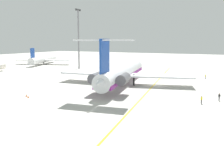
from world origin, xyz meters
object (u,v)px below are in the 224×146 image
at_px(ground_crew_portside, 202,99).
at_px(ground_crew_starboard, 219,96).
at_px(ground_crew_near_tail, 192,76).
at_px(safety_cone_wingtip, 28,97).
at_px(main_jetliner, 122,73).
at_px(safety_cone_nose, 26,95).
at_px(airliner_mid_left, 44,59).
at_px(light_mast, 79,37).
at_px(ground_crew_near_nose, 205,76).

height_order(ground_crew_portside, ground_crew_starboard, ground_crew_starboard).
relative_size(ground_crew_near_tail, safety_cone_wingtip, 3.14).
bearing_deg(ground_crew_portside, main_jetliner, 93.77).
distance_m(safety_cone_nose, safety_cone_wingtip, 1.76).
bearing_deg(ground_crew_near_tail, safety_cone_nose, 118.06).
distance_m(airliner_mid_left, ground_crew_starboard, 105.81).
bearing_deg(airliner_mid_left, safety_cone_wingtip, -158.69).
relative_size(ground_crew_starboard, light_mast, 0.06).
xyz_separation_m(ground_crew_near_tail, ground_crew_starboard, (-29.83, -9.82, 0.01)).
relative_size(ground_crew_near_tail, ground_crew_starboard, 0.99).
height_order(main_jetliner, ground_crew_near_tail, main_jetliner).
bearing_deg(ground_crew_near_tail, ground_crew_portside, 163.77).
bearing_deg(ground_crew_near_tail, safety_cone_wingtip, 119.84).
height_order(safety_cone_wingtip, light_mast, light_mast).
distance_m(main_jetliner, safety_cone_wingtip, 28.65).
relative_size(ground_crew_near_nose, ground_crew_near_tail, 0.95).
distance_m(main_jetliner, airliner_mid_left, 77.92).
height_order(ground_crew_starboard, safety_cone_wingtip, ground_crew_starboard).
bearing_deg(main_jetliner, ground_crew_near_nose, -52.38).
height_order(airliner_mid_left, ground_crew_portside, airliner_mid_left).
distance_m(ground_crew_near_nose, safety_cone_nose, 60.31).
relative_size(main_jetliner, ground_crew_near_nose, 28.87).
distance_m(airliner_mid_left, safety_cone_wingtip, 84.08).
bearing_deg(safety_cone_nose, ground_crew_near_nose, -37.36).
distance_m(ground_crew_near_tail, safety_cone_nose, 56.34).
xyz_separation_m(main_jetliner, light_mast, (29.69, 36.48, 11.70)).
distance_m(ground_crew_starboard, safety_cone_wingtip, 44.08).
xyz_separation_m(ground_crew_starboard, safety_cone_nose, (-16.36, 42.08, -0.83)).
xyz_separation_m(airliner_mid_left, ground_crew_near_nose, (-15.35, -89.33, -1.84)).
relative_size(airliner_mid_left, ground_crew_near_tail, 18.60).
bearing_deg(safety_cone_wingtip, ground_crew_starboard, -66.96).
bearing_deg(ground_crew_starboard, safety_cone_nose, -55.80).
height_order(safety_cone_nose, light_mast, light_mast).
relative_size(safety_cone_nose, safety_cone_wingtip, 1.00).
xyz_separation_m(airliner_mid_left, ground_crew_portside, (-51.09, -91.47, -1.81)).
xyz_separation_m(ground_crew_portside, ground_crew_starboard, (4.16, -3.34, 0.03)).
height_order(ground_crew_near_tail, safety_cone_wingtip, ground_crew_near_tail).
distance_m(ground_crew_near_tail, ground_crew_portside, 34.61).
height_order(airliner_mid_left, safety_cone_nose, airliner_mid_left).
relative_size(ground_crew_portside, safety_cone_nose, 3.07).
distance_m(main_jetliner, light_mast, 48.47).
distance_m(safety_cone_wingtip, light_mast, 61.52).
xyz_separation_m(main_jetliner, ground_crew_near_tail, (21.89, -17.54, -2.69)).
height_order(main_jetliner, safety_cone_nose, main_jetliner).
bearing_deg(ground_crew_starboard, safety_cone_wingtip, -54.00).
bearing_deg(airliner_mid_left, ground_crew_starboard, -135.23).
distance_m(main_jetliner, ground_crew_starboard, 28.61).
bearing_deg(ground_crew_near_tail, main_jetliner, 114.29).
bearing_deg(airliner_mid_left, ground_crew_portside, -138.09).
xyz_separation_m(safety_cone_wingtip, light_mast, (54.88, 23.28, 15.21)).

